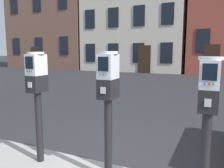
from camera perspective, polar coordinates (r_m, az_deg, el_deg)
The scene contains 5 objects.
parking_meter_near_kerb at distance 3.08m, azimuth -18.30°, elevation -0.77°, with size 0.22×0.25×1.46m.
parking_meter_twin_adjacent at distance 2.50m, azimuth -0.98°, elevation -2.24°, with size 0.22×0.25×1.46m.
parking_meter_end_of_row at distance 2.26m, azimuth 23.03°, elevation -4.86°, with size 0.22×0.25×1.42m.
townhouse_grey_stucco at distance 25.65m, azimuth -13.13°, elevation 17.55°, with size 8.72×6.58×11.83m.
townhouse_brownstone at distance 21.23m, azimuth 6.69°, elevation 18.72°, with size 8.53×6.13×11.08m.
Camera 1 is at (0.95, -2.33, 1.60)m, focal length 36.35 mm.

